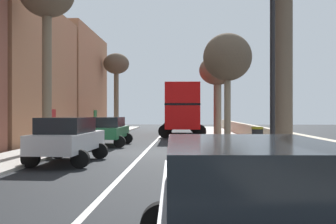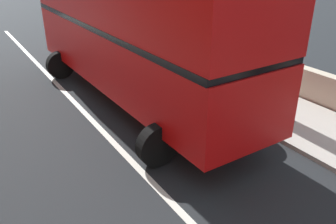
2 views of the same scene
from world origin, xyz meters
The scene contains 1 object.
double_decker_bus centered at (1.70, 13.96, 2.35)m, with size 3.67×10.26×4.06m.
Camera 2 is at (-2.98, 4.56, 4.61)m, focal length 37.59 mm.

